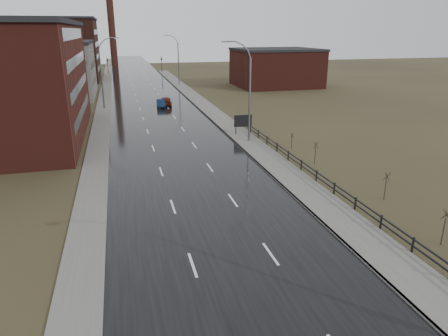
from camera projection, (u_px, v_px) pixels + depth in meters
road at (154, 109)px, 66.55m from camera, size 14.00×300.00×0.06m
sidewalk_right at (250, 144)px, 45.73m from camera, size 3.20×180.00×0.18m
curb_right at (237, 144)px, 45.37m from camera, size 0.16×180.00×0.18m
sidewalk_left at (103, 111)px, 64.57m from camera, size 2.40×260.00×0.12m
warehouse_mid at (50, 69)px, 76.99m from camera, size 16.32×20.40×10.50m
warehouse_far at (45, 49)px, 102.40m from camera, size 26.52×24.48×15.50m
building_right at (276, 67)px, 92.55m from camera, size 18.36×16.32×8.50m
smokestack at (111, 21)px, 142.35m from camera, size 2.70×2.70×30.70m
streetlight_right_mid at (247, 92)px, 44.75m from camera, size 3.36×0.28×11.35m
streetlight_left at (103, 73)px, 64.63m from camera, size 3.36×0.28×11.35m
streetlight_right_far at (177, 60)px, 94.12m from camera, size 3.36×0.28×11.35m
guardrail at (339, 190)px, 30.68m from camera, size 0.10×53.05×1.10m
shrub_c at (444, 226)px, 23.91m from camera, size 0.56×0.59×2.36m
shrub_d at (386, 185)px, 30.41m from camera, size 0.53×0.56×2.23m
shrub_e at (315, 152)px, 38.54m from camera, size 0.55×0.58×2.31m
shrub_f at (292, 140)px, 44.00m from camera, size 0.41×0.44×1.72m
billboard at (243, 121)px, 49.33m from camera, size 2.29×0.17×2.54m
traffic_light_left at (107, 58)px, 118.00m from camera, size 0.58×2.73×5.30m
traffic_light_right at (161, 57)px, 121.83m from camera, size 0.58×2.73×5.30m
car_near at (161, 104)px, 67.28m from camera, size 1.71×4.16×1.34m
car_far at (166, 101)px, 68.85m from camera, size 2.14×4.76×1.59m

